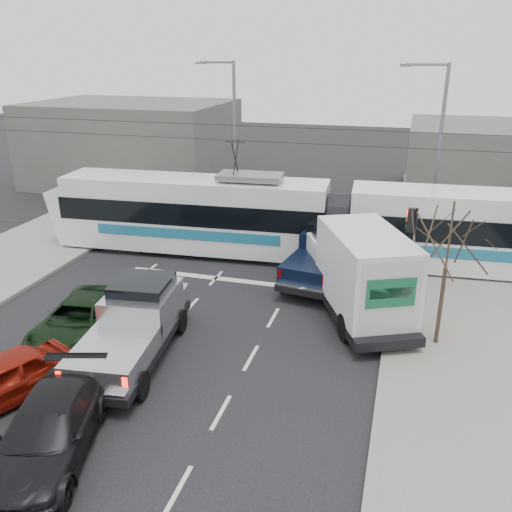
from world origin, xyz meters
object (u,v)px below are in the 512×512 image
(street_lamp_near, at_px, (436,144))
(traffic_signal, at_px, (411,232))
(silver_pickup, at_px, (136,322))
(box_truck, at_px, (359,273))
(street_lamp_far, at_px, (232,130))
(tram, at_px, (337,222))
(green_car, at_px, (80,319))
(navy_pickup, at_px, (325,253))
(dark_car, at_px, (49,431))
(bare_tree, at_px, (449,242))

(street_lamp_near, bearing_deg, traffic_signal, -96.41)
(street_lamp_near, distance_m, silver_pickup, 17.89)
(box_truck, bearing_deg, street_lamp_far, 102.05)
(box_truck, bearing_deg, tram, 81.49)
(street_lamp_far, height_order, green_car, street_lamp_far)
(silver_pickup, bearing_deg, tram, 56.09)
(navy_pickup, relative_size, green_car, 1.21)
(tram, distance_m, dark_car, 16.12)
(tram, relative_size, silver_pickup, 4.16)
(bare_tree, bearing_deg, dark_car, -138.62)
(street_lamp_far, height_order, box_truck, street_lamp_far)
(tram, bearing_deg, silver_pickup, -120.59)
(green_car, bearing_deg, box_truck, 18.88)
(navy_pickup, bearing_deg, bare_tree, -37.36)
(tram, height_order, box_truck, tram)
(tram, xyz_separation_m, dark_car, (-4.96, -15.29, -1.23))
(street_lamp_near, xyz_separation_m, silver_pickup, (-9.37, -14.72, -3.96))
(bare_tree, height_order, box_truck, bare_tree)
(street_lamp_far, bearing_deg, bare_tree, -48.88)
(silver_pickup, xyz_separation_m, dark_car, (0.24, -5.07, -0.40))
(traffic_signal, relative_size, street_lamp_far, 0.40)
(silver_pickup, xyz_separation_m, box_truck, (6.77, 4.89, 0.58))
(traffic_signal, height_order, navy_pickup, traffic_signal)
(street_lamp_near, bearing_deg, bare_tree, -88.58)
(box_truck, bearing_deg, street_lamp_near, 50.26)
(traffic_signal, xyz_separation_m, street_lamp_near, (0.84, 7.50, 2.37))
(street_lamp_near, height_order, silver_pickup, street_lamp_near)
(box_truck, height_order, navy_pickup, box_truck)
(street_lamp_far, height_order, silver_pickup, street_lamp_far)
(tram, bearing_deg, street_lamp_near, 43.58)
(street_lamp_far, distance_m, dark_car, 22.35)
(tram, xyz_separation_m, green_car, (-7.63, -9.79, -1.28))
(street_lamp_far, relative_size, dark_car, 1.75)
(traffic_signal, xyz_separation_m, green_car, (-10.96, -6.79, -2.05))
(street_lamp_near, distance_m, street_lamp_far, 11.67)
(street_lamp_far, bearing_deg, street_lamp_near, -9.87)
(tram, bearing_deg, box_truck, -77.23)
(bare_tree, distance_m, green_car, 12.79)
(traffic_signal, distance_m, tram, 4.54)
(box_truck, xyz_separation_m, green_car, (-9.20, -4.47, -1.03))
(traffic_signal, relative_size, navy_pickup, 0.60)
(street_lamp_near, xyz_separation_m, tram, (-4.17, -4.50, -3.14))
(tram, bearing_deg, bare_tree, -61.13)
(street_lamp_near, height_order, navy_pickup, street_lamp_near)
(bare_tree, distance_m, traffic_signal, 4.28)
(silver_pickup, bearing_deg, box_truck, 28.94)
(bare_tree, xyz_separation_m, street_lamp_far, (-11.79, 13.50, 1.32))
(bare_tree, distance_m, tram, 8.49)
(traffic_signal, height_order, street_lamp_far, street_lamp_far)
(street_lamp_far, xyz_separation_m, box_truck, (8.90, -11.83, -3.39))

